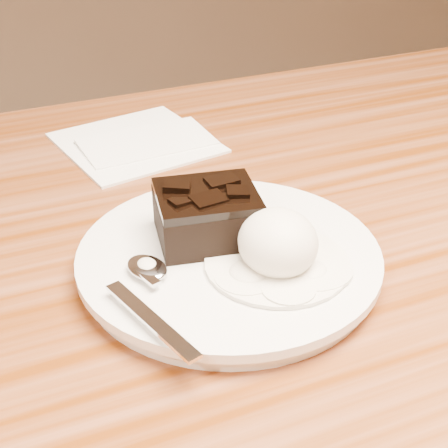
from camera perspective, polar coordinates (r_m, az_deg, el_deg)
name	(u,v)px	position (r m, az deg, el deg)	size (l,w,h in m)	color
plate	(229,261)	(0.55, 0.41, -3.17)	(0.24, 0.24, 0.02)	silver
brownie	(207,219)	(0.55, -1.43, 0.44)	(0.08, 0.07, 0.04)	black
ice_cream_scoop	(278,243)	(0.52, 4.55, -1.56)	(0.06, 0.06, 0.05)	white
melt_puddle	(277,264)	(0.53, 4.46, -3.38)	(0.11, 0.11, 0.00)	#EDE6CD
spoon	(147,269)	(0.52, -6.47, -3.81)	(0.03, 0.15, 0.01)	silver
napkin	(136,142)	(0.78, -7.41, 6.89)	(0.16, 0.16, 0.01)	white
crumb_a	(256,243)	(0.55, 2.70, -1.64)	(0.01, 0.01, 0.00)	black
crumb_b	(231,252)	(0.54, 0.61, -2.40)	(0.01, 0.01, 0.00)	black
crumb_c	(319,283)	(0.51, 8.01, -4.94)	(0.01, 0.00, 0.00)	black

